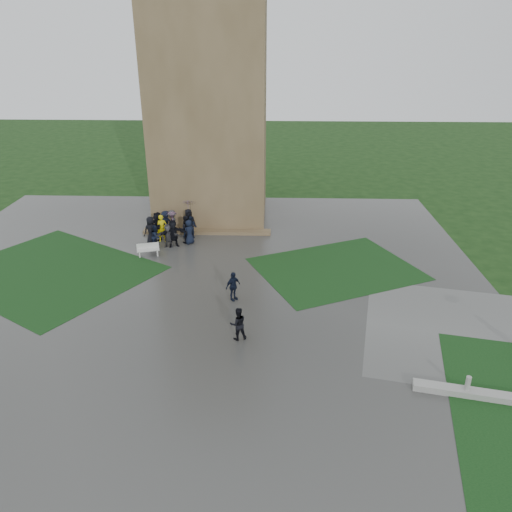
{
  "coord_description": "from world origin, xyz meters",
  "views": [
    {
      "loc": [
        4.58,
        -22.16,
        13.01
      ],
      "look_at": [
        3.69,
        4.11,
        1.2
      ],
      "focal_mm": 35.0,
      "sensor_mm": 36.0,
      "label": 1
    }
  ],
  "objects_px": {
    "bench": "(148,250)",
    "pedestrian_near": "(238,324)",
    "tower": "(210,94)",
    "pedestrian_mid": "(233,286)"
  },
  "relations": [
    {
      "from": "tower",
      "to": "bench",
      "type": "bearing_deg",
      "value": -111.05
    },
    {
      "from": "bench",
      "to": "pedestrian_near",
      "type": "xyz_separation_m",
      "value": [
        6.34,
        -9.22,
        0.39
      ]
    },
    {
      "from": "pedestrian_mid",
      "to": "pedestrian_near",
      "type": "bearing_deg",
      "value": -127.0
    },
    {
      "from": "pedestrian_mid",
      "to": "bench",
      "type": "bearing_deg",
      "value": 91.6
    },
    {
      "from": "bench",
      "to": "pedestrian_mid",
      "type": "relative_size",
      "value": 0.91
    },
    {
      "from": "pedestrian_near",
      "to": "tower",
      "type": "bearing_deg",
      "value": -97.02
    },
    {
      "from": "bench",
      "to": "pedestrian_mid",
      "type": "height_order",
      "value": "pedestrian_mid"
    },
    {
      "from": "tower",
      "to": "bench",
      "type": "distance_m",
      "value": 12.45
    },
    {
      "from": "tower",
      "to": "bench",
      "type": "height_order",
      "value": "tower"
    },
    {
      "from": "bench",
      "to": "pedestrian_near",
      "type": "bearing_deg",
      "value": -71.71
    }
  ]
}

